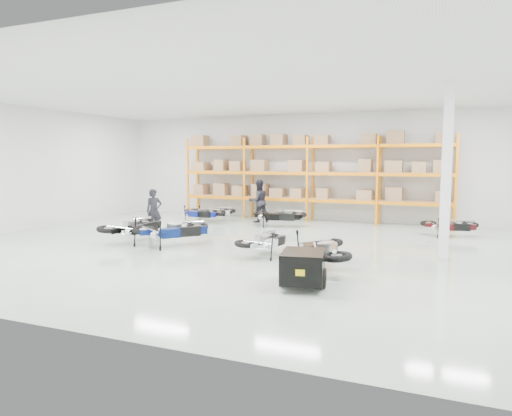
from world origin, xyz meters
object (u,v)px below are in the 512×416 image
at_px(moto_touring_right, 323,245).
at_px(person_left, 154,211).
at_px(trailer, 303,267).
at_px(moto_blue_centre, 174,226).
at_px(moto_back_a, 202,210).
at_px(moto_back_b, 213,209).
at_px(moto_silver_left, 265,237).
at_px(person_back, 259,201).
at_px(moto_back_c, 279,212).
at_px(moto_black_far_left, 134,223).
at_px(moto_back_d, 450,222).

height_order(moto_touring_right, person_left, person_left).
height_order(moto_touring_right, trailer, moto_touring_right).
relative_size(moto_blue_centre, person_left, 1.29).
distance_m(moto_back_a, moto_back_b, 0.74).
bearing_deg(moto_back_a, moto_blue_centre, -152.01).
bearing_deg(moto_silver_left, person_back, -58.37).
bearing_deg(moto_back_c, moto_black_far_left, 138.28).
bearing_deg(moto_touring_right, trailer, -108.13).
relative_size(moto_back_a, person_back, 0.98).
bearing_deg(moto_back_d, trailer, 150.52).
distance_m(moto_silver_left, moto_back_d, 6.96).
distance_m(moto_touring_right, moto_back_c, 7.02).
distance_m(moto_touring_right, moto_back_d, 6.79).
distance_m(moto_silver_left, moto_black_far_left, 4.54).
height_order(moto_blue_centre, moto_touring_right, moto_blue_centre).
xyz_separation_m(moto_touring_right, trailer, (-0.00, -1.60, -0.17)).
relative_size(moto_black_far_left, moto_back_a, 1.17).
height_order(moto_black_far_left, person_left, person_left).
height_order(moto_blue_centre, moto_back_a, moto_blue_centre).
distance_m(moto_black_far_left, moto_touring_right, 6.47).
bearing_deg(person_left, moto_black_far_left, -125.87).
bearing_deg(trailer, moto_back_c, 102.33).
xyz_separation_m(trailer, moto_back_d, (2.83, 7.77, 0.06)).
height_order(moto_black_far_left, person_back, person_back).
distance_m(moto_blue_centre, person_back, 5.86).
distance_m(moto_silver_left, person_left, 5.46).
distance_m(trailer, moto_back_b, 10.52).
distance_m(trailer, moto_back_c, 8.47).
height_order(moto_touring_right, moto_back_a, moto_touring_right).
bearing_deg(moto_touring_right, moto_silver_left, 133.38).
bearing_deg(moto_blue_centre, moto_back_c, -66.65).
relative_size(trailer, moto_back_d, 1.13).
height_order(person_left, person_back, person_back).
distance_m(moto_silver_left, moto_touring_right, 2.05).
bearing_deg(moto_blue_centre, trailer, -169.84).
xyz_separation_m(trailer, person_left, (-6.80, 4.75, 0.35)).
height_order(moto_back_a, moto_back_c, moto_back_c).
relative_size(trailer, moto_back_a, 1.05).
distance_m(moto_black_far_left, moto_back_c, 5.76).
xyz_separation_m(moto_black_far_left, moto_back_a, (-0.19, 4.69, -0.09)).
bearing_deg(person_back, moto_back_b, -34.96).
bearing_deg(person_back, moto_black_far_left, 27.21).
bearing_deg(moto_back_a, moto_touring_right, -124.45).
xyz_separation_m(moto_blue_centre, moto_silver_left, (3.01, -0.29, -0.11)).
relative_size(moto_touring_right, moto_back_d, 1.24).
bearing_deg(moto_touring_right, moto_back_a, 119.00).
bearing_deg(moto_back_d, moto_touring_right, 145.90).
relative_size(moto_black_far_left, moto_touring_right, 1.02).
relative_size(moto_back_b, person_left, 1.04).
height_order(moto_silver_left, person_left, person_left).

